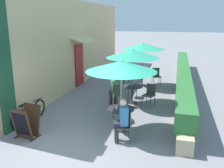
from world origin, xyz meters
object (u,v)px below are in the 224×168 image
object	(u,v)px
coffee_cup_mid	(133,85)
patio_umbrella_far	(143,46)
patio_umbrella_mid	(133,54)
bicycle_leaning	(29,113)
cafe_chair_far_right	(156,75)
cafe_chair_near_right	(126,124)
cafe_chair_near_left	(117,106)
seated_patron_mid_back	(115,88)
cafe_chair_mid_left	(150,93)
patio_table_far	(142,75)
coffee_cup_near	(117,108)
patio_table_near	(121,114)
patio_table_mid	(132,90)
cafe_chair_far_left	(128,76)
cafe_chair_mid_back	(116,93)
patio_umbrella_near	(121,66)
cafe_chair_mid_right	(131,86)
seated_patron_near_right	(122,119)
menu_board	(26,122)

from	to	relation	value
coffee_cup_mid	patio_umbrella_far	bearing A→B (deg)	90.48
patio_umbrella_mid	bicycle_leaning	xyz separation A→B (m)	(-2.94, -2.82, -1.68)
cafe_chair_far_right	cafe_chair_near_right	bearing A→B (deg)	66.93
cafe_chair_near_left	seated_patron_mid_back	bearing A→B (deg)	179.12
cafe_chair_mid_left	patio_table_far	bearing A→B (deg)	-55.41
cafe_chair_mid_left	patio_table_far	world-z (taller)	cafe_chair_mid_left
cafe_chair_mid_left	coffee_cup_near	bearing A→B (deg)	95.54
patio_table_near	patio_table_far	world-z (taller)	same
patio_table_mid	patio_table_far	size ratio (longest dim) A/B	1.00
cafe_chair_near_right	coffee_cup_near	world-z (taller)	cafe_chair_near_right
patio_table_mid	cafe_chair_far_left	size ratio (longest dim) A/B	0.95
cafe_chair_mid_back	coffee_cup_mid	xyz separation A→B (m)	(0.58, 0.62, 0.23)
patio_table_mid	seated_patron_mid_back	size ratio (longest dim) A/B	0.66
patio_table_mid	coffee_cup_mid	distance (m)	0.24
patio_umbrella_near	cafe_chair_far_right	bearing A→B (deg)	84.41
cafe_chair_mid_right	patio_umbrella_mid	bearing A→B (deg)	5.79
patio_table_far	patio_umbrella_far	size ratio (longest dim) A/B	0.37
seated_patron_mid_back	bicycle_leaning	world-z (taller)	seated_patron_mid_back
patio_umbrella_mid	seated_patron_mid_back	size ratio (longest dim) A/B	1.77
cafe_chair_near_right	seated_patron_mid_back	size ratio (longest dim) A/B	0.70
seated_patron_near_right	coffee_cup_mid	bearing A→B (deg)	-12.68
patio_table_far	cafe_chair_far_right	bearing A→B (deg)	26.50
cafe_chair_near_right	coffee_cup_near	size ratio (longest dim) A/B	9.67
cafe_chair_near_right	coffee_cup_near	distance (m)	0.74
patio_table_mid	cafe_chair_far_left	distance (m)	2.56
seated_patron_mid_back	coffee_cup_mid	bearing A→B (deg)	0.68
patio_umbrella_near	cafe_chair_mid_right	distance (m)	3.68
coffee_cup_near	patio_table_mid	xyz separation A→B (m)	(-0.02, 2.74, -0.22)
patio_table_near	cafe_chair_far_right	distance (m)	5.80
patio_table_near	menu_board	distance (m)	2.77
patio_table_near	seated_patron_mid_back	bearing A→B (deg)	108.69
patio_umbrella_far	cafe_chair_mid_right	bearing A→B (deg)	-95.61
cafe_chair_mid_right	cafe_chair_far_left	size ratio (longest dim) A/B	1.00
cafe_chair_near_right	cafe_chair_mid_back	world-z (taller)	same
patio_table_near	bicycle_leaning	world-z (taller)	bicycle_leaning
cafe_chair_near_left	menu_board	bearing A→B (deg)	-67.58
patio_table_far	cafe_chair_far_right	size ratio (longest dim) A/B	0.95
coffee_cup_near	patio_umbrella_far	bearing A→B (deg)	90.08
patio_table_mid	coffee_cup_mid	bearing A→B (deg)	67.66
cafe_chair_far_left	patio_table_near	bearing A→B (deg)	-101.87
patio_umbrella_near	seated_patron_near_right	xyz separation A→B (m)	(0.19, -0.73, -1.32)
cafe_chair_mid_back	seated_patron_mid_back	bearing A→B (deg)	90.00
cafe_chair_mid_back	menu_board	distance (m)	3.74
cafe_chair_mid_right	cafe_chair_far_right	xyz separation A→B (m)	(0.88, 2.42, 0.00)
coffee_cup_near	patio_table_mid	size ratio (longest dim) A/B	0.11
cafe_chair_near_right	patio_umbrella_mid	xyz separation A→B (m)	(-0.42, 3.32, 1.49)
cafe_chair_near_right	menu_board	size ratio (longest dim) A/B	0.94
patio_table_mid	patio_table_far	world-z (taller)	same
cafe_chair_far_left	patio_umbrella_mid	bearing A→B (deg)	-95.64
cafe_chair_mid_right	patio_umbrella_far	world-z (taller)	patio_umbrella_far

